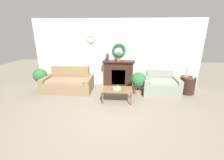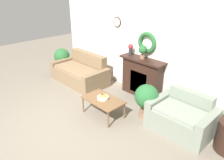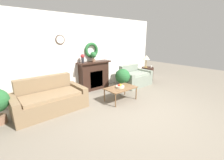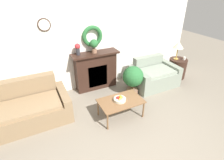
# 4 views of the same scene
# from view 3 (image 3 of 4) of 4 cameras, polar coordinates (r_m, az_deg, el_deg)

# --- Properties ---
(ground_plane) EXTENTS (16.00, 16.00, 0.00)m
(ground_plane) POSITION_cam_3_polar(r_m,az_deg,el_deg) (4.07, 13.12, -13.01)
(ground_plane) COLOR gray
(wall_back) EXTENTS (6.80, 0.17, 2.70)m
(wall_back) POSITION_cam_3_polar(r_m,az_deg,el_deg) (5.72, -9.29, 9.79)
(wall_back) COLOR white
(wall_back) RESTS_ON ground_plane
(fireplace) EXTENTS (1.29, 0.41, 1.08)m
(fireplace) POSITION_cam_3_polar(r_m,az_deg,el_deg) (5.76, -6.79, 1.74)
(fireplace) COLOR #331E16
(fireplace) RESTS_ON ground_plane
(couch_left) EXTENTS (1.84, 1.00, 0.89)m
(couch_left) POSITION_cam_3_polar(r_m,az_deg,el_deg) (4.47, -22.69, -6.80)
(couch_left) COLOR #846B4C
(couch_left) RESTS_ON ground_plane
(loveseat_right) EXTENTS (1.31, 0.90, 0.81)m
(loveseat_right) POSITION_cam_3_polar(r_m,az_deg,el_deg) (6.38, 8.40, 0.84)
(loveseat_right) COLOR gray
(loveseat_right) RESTS_ON ground_plane
(coffee_table) EXTENTS (0.97, 0.60, 0.43)m
(coffee_table) POSITION_cam_3_polar(r_m,az_deg,el_deg) (4.71, 3.33, -3.33)
(coffee_table) COLOR brown
(coffee_table) RESTS_ON ground_plane
(fruit_bowl) EXTENTS (0.27, 0.27, 0.11)m
(fruit_bowl) POSITION_cam_3_polar(r_m,az_deg,el_deg) (4.68, 3.08, -2.43)
(fruit_bowl) COLOR beige
(fruit_bowl) RESTS_ON coffee_table
(side_table_by_loveseat) EXTENTS (0.55, 0.55, 0.62)m
(side_table_by_loveseat) POSITION_cam_3_polar(r_m,az_deg,el_deg) (7.18, 13.26, 2.29)
(side_table_by_loveseat) COLOR #331E16
(side_table_by_loveseat) RESTS_ON ground_plane
(table_lamp) EXTENTS (0.32, 0.32, 0.56)m
(table_lamp) POSITION_cam_3_polar(r_m,az_deg,el_deg) (7.02, 12.95, 8.30)
(table_lamp) COLOR #B28E42
(table_lamp) RESTS_ON side_table_by_loveseat
(mug) EXTENTS (0.08, 0.08, 0.09)m
(mug) POSITION_cam_3_polar(r_m,az_deg,el_deg) (7.15, 14.66, 5.05)
(mug) COLOR silver
(mug) RESTS_ON side_table_by_loveseat
(vase_on_mantel_left) EXTENTS (0.14, 0.14, 0.30)m
(vase_on_mantel_left) POSITION_cam_3_polar(r_m,az_deg,el_deg) (5.40, -11.15, 8.33)
(vase_on_mantel_left) COLOR #2D2D33
(vase_on_mantel_left) RESTS_ON fireplace
(potted_plant_on_mantel) EXTENTS (0.22, 0.22, 0.36)m
(potted_plant_on_mantel) POSITION_cam_3_polar(r_m,az_deg,el_deg) (5.60, -7.11, 9.21)
(potted_plant_on_mantel) COLOR #8E664C
(potted_plant_on_mantel) RESTS_ON fireplace
(potted_plant_floor_by_loveseat) EXTENTS (0.56, 0.56, 0.82)m
(potted_plant_floor_by_loveseat) POSITION_cam_3_polar(r_m,az_deg,el_deg) (5.64, 4.06, 1.07)
(potted_plant_floor_by_loveseat) COLOR #8E664C
(potted_plant_floor_by_loveseat) RESTS_ON ground_plane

